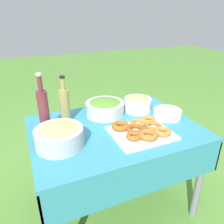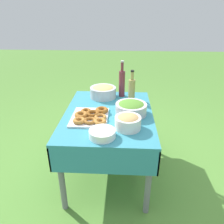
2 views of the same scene
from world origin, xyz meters
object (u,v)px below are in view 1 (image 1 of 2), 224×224
Objects in this scene: plate_stack at (167,113)px; donut_platter at (142,130)px; salad_bowl at (105,107)px; pasta_bowl at (59,135)px; bread_bowl at (138,103)px; olive_oil_bottle at (65,104)px; wine_bottle at (44,110)px.

donut_platter is at bearing -156.33° from plate_stack.
donut_platter is at bearing -72.52° from salad_bowl.
pasta_bowl is 0.74× the size of donut_platter.
salad_bowl is 0.38m from donut_platter.
plate_stack is at bearing -28.93° from salad_bowl.
bread_bowl reaches higher than donut_platter.
olive_oil_bottle reaches higher than salad_bowl.
wine_bottle is at bearing 171.10° from plate_stack.
olive_oil_bottle is 1.57× the size of bread_bowl.
bread_bowl is at bearing 4.83° from wine_bottle.
bread_bowl is at bearing -6.86° from salad_bowl.
donut_platter is 1.14× the size of olive_oil_bottle.
donut_platter is (0.11, -0.36, -0.04)m from salad_bowl.
olive_oil_bottle is at bearing 161.42° from plate_stack.
pasta_bowl is 0.71× the size of wine_bottle.
olive_oil_bottle reaches higher than pasta_bowl.
donut_platter is 0.56m from olive_oil_bottle.
pasta_bowl is 0.71m from bread_bowl.
wine_bottle is at bearing -175.17° from bread_bowl.
salad_bowl is 0.47m from wine_bottle.
plate_stack is at bearing 23.67° from donut_platter.
salad_bowl is 1.03× the size of pasta_bowl.
salad_bowl is 0.86× the size of olive_oil_bottle.
pasta_bowl is (-0.40, -0.29, 0.01)m from salad_bowl.
pasta_bowl is at bearing 173.03° from donut_platter.
wine_bottle reaches higher than bread_bowl.
plate_stack is 0.75m from olive_oil_bottle.
salad_bowl is 0.30m from olive_oil_bottle.
olive_oil_bottle is (-0.30, 0.01, 0.07)m from salad_bowl.
donut_platter is (0.51, -0.06, -0.05)m from pasta_bowl.
pasta_bowl is 0.22m from wine_bottle.
pasta_bowl reaches higher than plate_stack.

